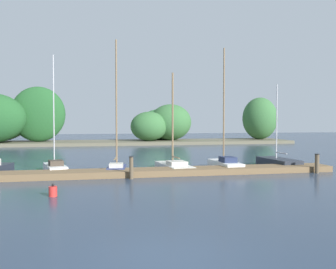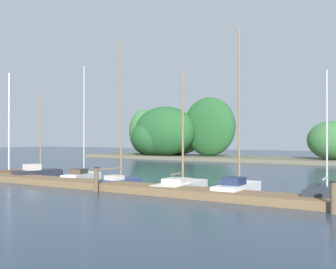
# 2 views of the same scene
# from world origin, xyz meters

# --- Properties ---
(dock_pier) EXTENTS (25.23, 1.80, 0.35)m
(dock_pier) POSITION_xyz_m (0.00, 12.64, 0.17)
(dock_pier) COLOR brown
(dock_pier) RESTS_ON ground
(far_shore) EXTENTS (50.26, 8.90, 7.49)m
(far_shore) POSITION_xyz_m (-3.21, 41.30, 2.82)
(far_shore) COLOR #66604C
(far_shore) RESTS_ON ground
(sailboat_0) EXTENTS (1.22, 3.57, 7.20)m
(sailboat_0) POSITION_xyz_m (-11.02, 14.85, 0.37)
(sailboat_0) COLOR brown
(sailboat_0) RESTS_ON ground
(sailboat_1) EXTENTS (1.70, 3.23, 5.53)m
(sailboat_1) POSITION_xyz_m (-7.17, 14.29, 0.39)
(sailboat_1) COLOR #232833
(sailboat_1) RESTS_ON ground
(sailboat_2) EXTENTS (1.77, 3.49, 7.07)m
(sailboat_2) POSITION_xyz_m (-3.93, 14.95, 0.34)
(sailboat_2) COLOR white
(sailboat_2) RESTS_ON ground
(sailboat_3) EXTENTS (1.35, 3.22, 7.93)m
(sailboat_3) POSITION_xyz_m (-0.27, 14.03, 0.45)
(sailboat_3) COLOR navy
(sailboat_3) RESTS_ON ground
(sailboat_4) EXTENTS (1.83, 4.49, 6.14)m
(sailboat_4) POSITION_xyz_m (3.34, 14.58, 0.31)
(sailboat_4) COLOR silver
(sailboat_4) RESTS_ON ground
(sailboat_5) EXTENTS (1.25, 3.81, 7.76)m
(sailboat_5) POSITION_xyz_m (6.61, 14.23, 0.41)
(sailboat_5) COLOR white
(sailboat_5) RESTS_ON ground
(sailboat_6) EXTENTS (1.70, 3.83, 5.53)m
(sailboat_6) POSITION_xyz_m (10.48, 14.62, 0.32)
(sailboat_6) COLOR #232833
(sailboat_6) RESTS_ON ground
(mooring_piling_1) EXTENTS (0.24, 0.24, 1.21)m
(mooring_piling_1) POSITION_xyz_m (0.36, 11.46, 0.61)
(mooring_piling_1) COLOR brown
(mooring_piling_1) RESTS_ON ground
(mooring_piling_2) EXTENTS (0.29, 0.29, 1.15)m
(mooring_piling_2) POSITION_xyz_m (11.37, 11.47, 0.58)
(mooring_piling_2) COLOR brown
(mooring_piling_2) RESTS_ON ground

